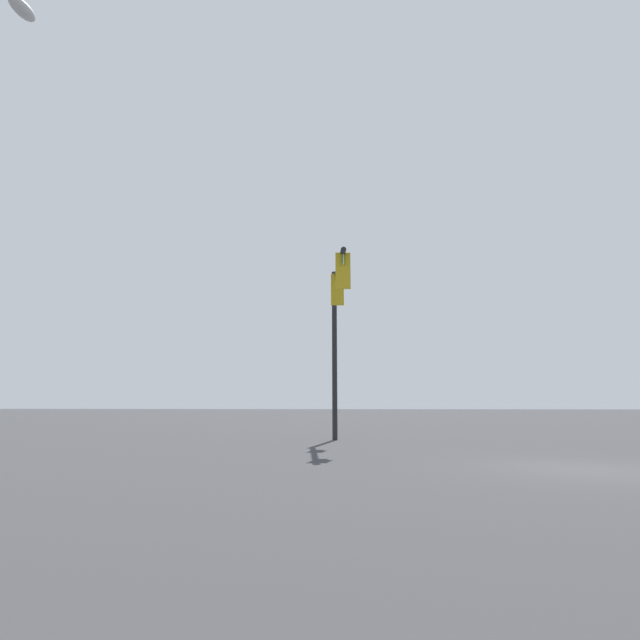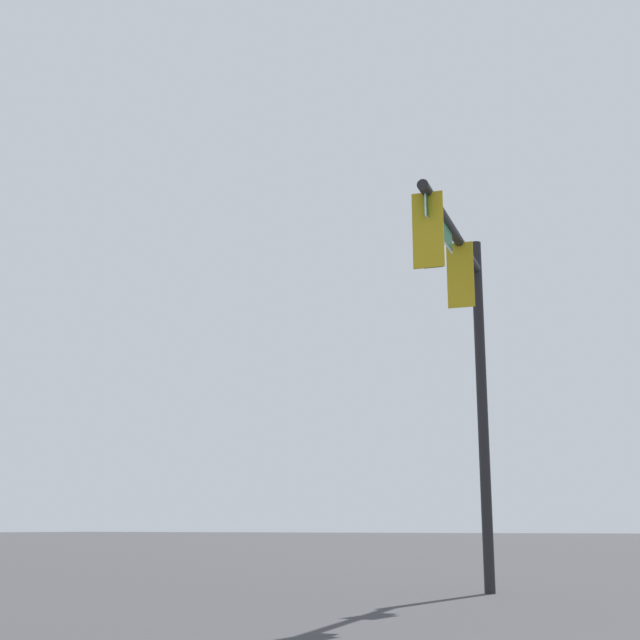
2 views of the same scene
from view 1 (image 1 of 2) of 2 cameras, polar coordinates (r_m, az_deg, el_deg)
ground_plane at (r=13.33m, az=28.26°, el=-14.81°), size 400.00×400.00×0.00m
signal_pole_near at (r=20.13m, az=1.99°, el=1.24°), size 5.22×1.20×7.33m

